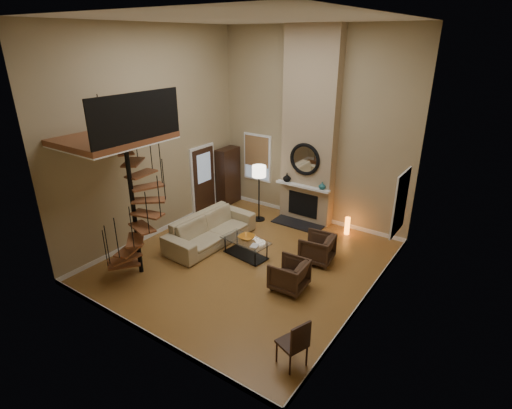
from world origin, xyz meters
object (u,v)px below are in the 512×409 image
Objects in this scene: accent_lamp at (347,226)px; side_chair at (296,342)px; coffee_table at (246,246)px; floor_lamp at (259,176)px; hutch at (228,176)px; armchair_near at (320,249)px; armchair_far at (292,276)px; sofa at (211,229)px.

accent_lamp is 5.33m from side_chair.
floor_lamp is (-0.96, 2.00, 1.13)m from coffee_table.
hutch is 2.40× the size of armchair_near.
armchair_far is at bearing -20.25° from coffee_table.
armchair_near is at bearing 109.66° from side_chair.
armchair_far is at bearing -100.96° from sofa.
sofa is at bearing 147.28° from side_chair.
coffee_table is 0.77× the size of floor_lamp.
sofa is at bearing -106.48° from armchair_far.
hutch is at bearing 161.04° from floor_lamp.
armchair_far is (0.03, -1.43, 0.00)m from armchair_near.
sofa is 1.22m from coffee_table.
armchair_near is at bearing 25.70° from coffee_table.
side_chair is (1.17, -1.93, 0.17)m from armchair_far.
armchair_near is (2.88, 0.74, -0.04)m from sofa.
coffee_table is at bearing -64.49° from floor_lamp.
floor_lamp is (-2.63, 1.20, 1.06)m from armchair_near.
coffee_table is (2.55, -2.55, -0.67)m from hutch.
coffee_table is (1.21, -0.06, -0.11)m from sofa.
sofa is at bearing -61.63° from hutch.
coffee_table is 2.49m from floor_lamp.
armchair_far is 0.80× the size of side_chair.
armchair_far is 1.48× the size of accent_lamp.
floor_lamp is (1.60, -0.55, 0.46)m from hutch.
floor_lamp is at bearing -121.93° from armchair_near.
sofa is 3.43× the size of armchair_near.
armchair_far is 0.57× the size of coffee_table.
armchair_far is 2.26m from side_chair.
sofa is 3.52× the size of armchair_far.
armchair_near is 1.86m from coffee_table.
sofa is 2.99m from armchair_far.
side_chair reaches higher than armchair_near.
armchair_near is at bearing -88.89° from accent_lamp.
coffee_table is (-1.67, -0.80, -0.07)m from armchair_near.
floor_lamp is 2.91m from accent_lamp.
hutch reaches higher than coffee_table.
hutch is 1.97× the size of side_chair.
hutch reaches higher than armchair_far.
coffee_table is 1.39× the size of side_chair.
sofa is 2.02× the size of coffee_table.
floor_lamp is at bearing -5.00° from sofa.
side_chair is at bearing 28.10° from armchair_far.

